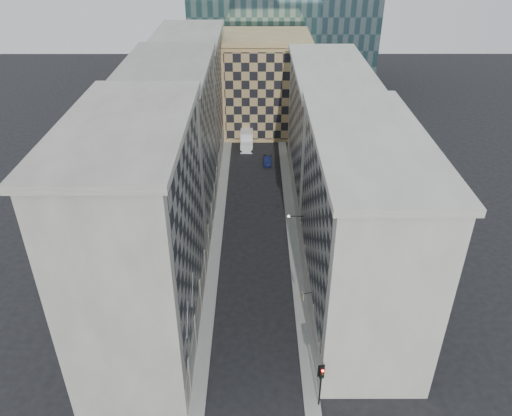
{
  "coord_description": "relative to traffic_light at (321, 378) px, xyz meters",
  "views": [
    {
      "loc": [
        0.07,
        -28.41,
        38.91
      ],
      "look_at": [
        0.13,
        12.59,
        14.26
      ],
      "focal_mm": 35.0,
      "sensor_mm": 36.0,
      "label": 1
    }
  ],
  "objects": [
    {
      "name": "sidewalk_east",
      "position": [
        -0.58,
        28.7,
        -3.6
      ],
      "size": [
        1.5,
        100.0,
        0.15
      ],
      "primitive_type": "cube",
      "color": "gray",
      "rests_on": "ground"
    },
    {
      "name": "flagpoles_left",
      "position": [
        -11.73,
        4.7,
        4.32
      ],
      "size": [
        0.1,
        6.33,
        2.33
      ],
      "color": "gray",
      "rests_on": "ground"
    },
    {
      "name": "bldg_right_a",
      "position": [
        5.05,
        13.7,
        6.65
      ],
      "size": [
        10.8,
        26.8,
        20.7
      ],
      "color": "#A8A39A",
      "rests_on": "ground"
    },
    {
      "name": "bldg_left_a",
      "position": [
        -16.71,
        9.7,
        8.15
      ],
      "size": [
        10.8,
        22.8,
        23.7
      ],
      "color": "gray",
      "rests_on": "ground"
    },
    {
      "name": "bldg_right_b",
      "position": [
        5.06,
        40.7,
        6.17
      ],
      "size": [
        10.8,
        28.8,
        19.7
      ],
      "color": "#A8A39A",
      "rests_on": "ground"
    },
    {
      "name": "shop_sign",
      "position": [
        -0.74,
        10.6,
        0.16
      ],
      "size": [
        1.09,
        0.72,
        0.81
      ],
      "rotation": [
        0.0,
        0.0,
        0.23
      ],
      "color": "black",
      "rests_on": "ground"
    },
    {
      "name": "bracket_lamp",
      "position": [
        -1.45,
        22.7,
        2.52
      ],
      "size": [
        1.98,
        0.36,
        0.36
      ],
      "color": "black",
      "rests_on": "ground"
    },
    {
      "name": "traffic_light",
      "position": [
        0.0,
        0.0,
        0.0
      ],
      "size": [
        0.62,
        0.57,
        4.92
      ],
      "rotation": [
        0.0,
        0.0,
        0.19
      ],
      "color": "black",
      "rests_on": "sidewalk_east"
    },
    {
      "name": "tan_block",
      "position": [
        -3.83,
        66.6,
        5.76
      ],
      "size": [
        16.8,
        14.8,
        18.8
      ],
      "color": "tan",
      "rests_on": "ground"
    },
    {
      "name": "dark_car",
      "position": [
        -3.62,
        50.28,
        -3.02
      ],
      "size": [
        1.47,
        4.02,
        1.32
      ],
      "primitive_type": "imported",
      "rotation": [
        0.0,
        0.0,
        -0.02
      ],
      "color": "#0F1539",
      "rests_on": "ground"
    },
    {
      "name": "sidewalk_west",
      "position": [
        -11.08,
        28.7,
        -3.6
      ],
      "size": [
        1.5,
        100.0,
        0.15
      ],
      "primitive_type": "cube",
      "color": "gray",
      "rests_on": "ground"
    },
    {
      "name": "bldg_left_b",
      "position": [
        -16.71,
        31.7,
        7.65
      ],
      "size": [
        10.8,
        22.8,
        22.7
      ],
      "color": "gray",
      "rests_on": "ground"
    },
    {
      "name": "bldg_left_c",
      "position": [
        -16.71,
        53.7,
        7.15
      ],
      "size": [
        10.8,
        22.8,
        21.7
      ],
      "color": "gray",
      "rests_on": "ground"
    },
    {
      "name": "box_truck",
      "position": [
        -7.39,
        57.54,
        -2.33
      ],
      "size": [
        2.34,
        5.64,
        3.08
      ],
      "rotation": [
        0.0,
        0.0,
        -0.01
      ],
      "color": "white",
      "rests_on": "ground"
    }
  ]
}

